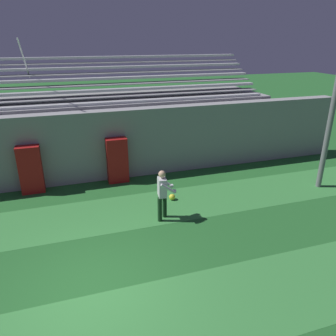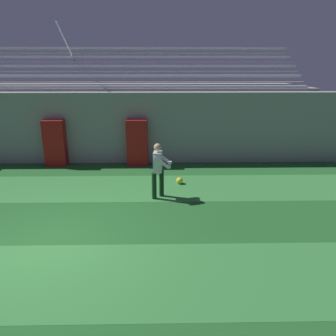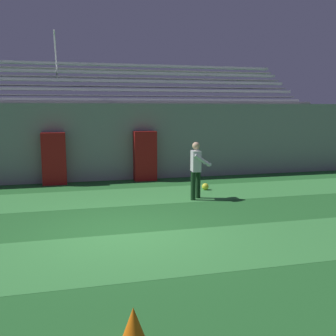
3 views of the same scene
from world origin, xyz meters
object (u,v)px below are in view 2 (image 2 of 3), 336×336
(padding_pillar_gate_left, at_px, (55,143))
(padding_pillar_gate_right, at_px, (137,143))
(soccer_ball, at_px, (180,181))
(goalkeeper, at_px, (158,167))

(padding_pillar_gate_left, relative_size, padding_pillar_gate_right, 1.00)
(padding_pillar_gate_left, xyz_separation_m, padding_pillar_gate_right, (3.20, 0.00, 0.00))
(soccer_ball, bearing_deg, goalkeeper, -121.11)
(padding_pillar_gate_left, distance_m, goalkeeper, 5.27)
(goalkeeper, bearing_deg, padding_pillar_gate_right, 104.35)
(padding_pillar_gate_left, xyz_separation_m, goalkeeper, (4.06, -3.36, 0.05))
(padding_pillar_gate_left, xyz_separation_m, soccer_ball, (4.76, -2.21, -0.79))
(padding_pillar_gate_left, relative_size, goalkeeper, 1.08)
(padding_pillar_gate_right, relative_size, goalkeeper, 1.08)
(goalkeeper, height_order, soccer_ball, goalkeeper)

